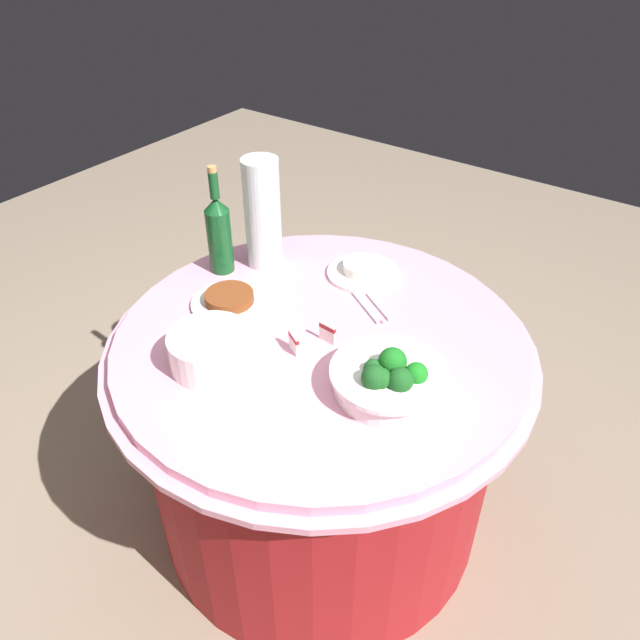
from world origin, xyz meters
The scene contains 11 objects.
ground_plane centered at (0.00, 0.00, 0.00)m, with size 6.00×6.00×0.00m, color gray.
buffet_table centered at (0.00, 0.00, 0.38)m, with size 1.16×1.16×0.74m.
broccoli_bowl centered at (-0.26, 0.08, 0.78)m, with size 0.28×0.28×0.12m.
plate_stack centered at (0.15, 0.25, 0.79)m, with size 0.21×0.21×0.09m.
wine_bottle centered at (0.44, -0.09, 0.87)m, with size 0.07×0.07×0.34m.
decorative_fruit_vase centered at (0.36, -0.20, 0.89)m, with size 0.11×0.11×0.34m.
serving_tongs centered at (-0.05, -0.18, 0.74)m, with size 0.16×0.12×0.01m.
food_plate_rice centered at (0.07, -0.32, 0.76)m, with size 0.22×0.22×0.04m.
food_plate_stir_fry centered at (0.29, 0.04, 0.76)m, with size 0.22×0.22×0.04m.
label_placard_front centered at (-0.03, 0.01, 0.77)m, with size 0.05×0.01×0.05m.
label_placard_mid centered at (0.01, 0.09, 0.77)m, with size 0.05×0.03×0.05m.
Camera 1 is at (-0.76, 1.06, 1.76)m, focal length 34.79 mm.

